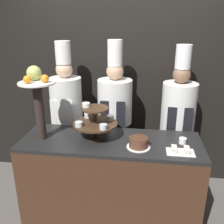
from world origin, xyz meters
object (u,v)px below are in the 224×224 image
fruit_pedestal (37,94)px  chef_center_left (115,116)px  cake_square_tray (180,151)px  cake_round (139,143)px  chef_center_right (177,120)px  cup_white (183,141)px  tiered_stand (95,121)px  chef_left (67,113)px

fruit_pedestal → chef_center_left: size_ratio=0.38×
cake_square_tray → chef_center_left: chef_center_left is taller
cake_round → chef_center_left: chef_center_left is taller
fruit_pedestal → chef_center_right: 1.55m
cup_white → chef_center_left: chef_center_left is taller
tiered_stand → chef_left: chef_left is taller
tiered_stand → chef_center_left: chef_center_left is taller
fruit_pedestal → chef_center_right: chef_center_right is taller
cake_square_tray → cup_white: bearing=77.2°
cup_white → chef_left: 1.40m
cake_round → tiered_stand: bearing=161.2°
chef_center_left → tiered_stand: bearing=-102.6°
tiered_stand → cup_white: 0.84m
chef_center_left → fruit_pedestal: bearing=-136.3°
chef_center_left → chef_center_right: chef_center_left is taller
chef_center_right → cake_square_tray: bearing=-94.2°
chef_left → cake_round: bearing=-38.3°
fruit_pedestal → cake_round: bearing=-4.9°
fruit_pedestal → chef_center_right: bearing=24.2°
cake_round → cake_square_tray: size_ratio=0.90×
cake_square_tray → cake_round: bearing=172.7°
chef_center_right → chef_center_left: bearing=180.0°
chef_left → chef_center_left: bearing=0.0°
cup_white → chef_center_right: 0.56m
fruit_pedestal → cake_round: size_ratio=3.23×
cake_square_tray → chef_left: size_ratio=0.13×
cup_white → tiered_stand: bearing=179.3°
chef_left → chef_center_left: 0.58m
cake_square_tray → chef_center_right: 0.74m
tiered_stand → fruit_pedestal: 0.59m
tiered_stand → cup_white: tiered_stand is taller
chef_center_left → chef_center_right: 0.72m
tiered_stand → cake_square_tray: 0.82m
cup_white → chef_center_right: chef_center_right is taller
chef_left → chef_center_right: (1.30, -0.00, -0.02)m
fruit_pedestal → cake_round: 1.03m
cake_square_tray → chef_center_left: 1.00m
tiered_stand → chef_left: 0.73m
chef_center_left → cup_white: bearing=-38.4°
chef_center_right → chef_left: bearing=180.0°
chef_center_left → cake_square_tray: bearing=-48.1°
tiered_stand → cake_round: (0.42, -0.14, -0.13)m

